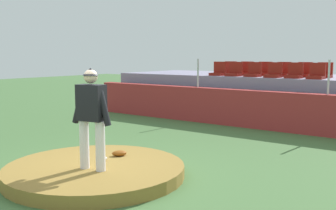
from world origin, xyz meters
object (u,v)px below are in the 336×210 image
at_px(stadium_chair_2, 254,72).
at_px(stadium_chair_1, 235,72).
at_px(stadium_chair_0, 219,71).
at_px(stadium_chair_8, 264,71).
at_px(stadium_chair_7, 246,71).
at_px(pitcher, 91,111).
at_px(baseball, 105,159).
at_px(stadium_chair_3, 274,73).
at_px(stadium_chair_5, 316,74).
at_px(stadium_chair_10, 304,72).
at_px(fielding_glove, 119,153).
at_px(stadium_chair_11, 324,73).
at_px(stadium_chair_6, 229,70).
at_px(stadium_chair_4, 294,73).
at_px(stadium_chair_9, 283,72).

bearing_deg(stadium_chair_2, stadium_chair_1, 1.54).
xyz_separation_m(stadium_chair_0, stadium_chair_8, (1.36, 0.90, 0.00)).
height_order(stadium_chair_0, stadium_chair_7, same).
height_order(pitcher, baseball, pitcher).
bearing_deg(stadium_chair_3, stadium_chair_5, -179.96).
bearing_deg(stadium_chair_8, pitcher, 93.64).
bearing_deg(stadium_chair_3, stadium_chair_8, -52.14).
height_order(stadium_chair_8, stadium_chair_10, same).
height_order(stadium_chair_0, stadium_chair_8, same).
relative_size(fielding_glove, stadium_chair_5, 0.60).
relative_size(stadium_chair_0, stadium_chair_1, 1.00).
height_order(fielding_glove, stadium_chair_11, stadium_chair_11).
relative_size(pitcher, stadium_chair_6, 3.64).
distance_m(stadium_chair_2, stadium_chair_11, 2.26).
bearing_deg(stadium_chair_1, stadium_chair_3, 178.47).
xyz_separation_m(stadium_chair_2, stadium_chair_4, (1.41, -0.01, 0.00)).
bearing_deg(stadium_chair_7, stadium_chair_8, -177.67).
bearing_deg(stadium_chair_0, stadium_chair_9, -157.42).
bearing_deg(stadium_chair_0, stadium_chair_5, 179.07).
bearing_deg(stadium_chair_0, stadium_chair_2, -179.98).
bearing_deg(stadium_chair_3, baseball, 86.48).
height_order(stadium_chair_9, stadium_chair_10, same).
height_order(fielding_glove, stadium_chair_7, stadium_chair_7).
distance_m(fielding_glove, stadium_chair_1, 7.11).
bearing_deg(stadium_chair_11, stadium_chair_10, -3.27).
bearing_deg(stadium_chair_10, stadium_chair_7, 0.34).
xyz_separation_m(fielding_glove, stadium_chair_1, (-0.98, 6.91, 1.41)).
bearing_deg(stadium_chair_4, stadium_chair_8, -32.69).
height_order(stadium_chair_1, stadium_chair_3, same).
distance_m(fielding_glove, stadium_chair_10, 8.02).
relative_size(stadium_chair_5, stadium_chair_9, 1.00).
height_order(pitcher, stadium_chair_0, pitcher).
bearing_deg(stadium_chair_10, stadium_chair_9, 1.49).
bearing_deg(stadium_chair_7, stadium_chair_0, 52.42).
height_order(stadium_chair_4, stadium_chair_7, same).
bearing_deg(fielding_glove, stadium_chair_1, -134.36).
bearing_deg(stadium_chair_6, stadium_chair_0, 91.24).
bearing_deg(stadium_chair_9, stadium_chair_1, 31.87).
height_order(baseball, stadium_chair_2, stadium_chair_2).
bearing_deg(stadium_chair_7, stadium_chair_4, 157.36).
distance_m(stadium_chair_8, stadium_chair_10, 1.44).
height_order(stadium_chair_7, stadium_chair_9, same).
bearing_deg(stadium_chair_5, stadium_chair_10, -54.07).
distance_m(stadium_chair_2, stadium_chair_6, 1.63).
relative_size(stadium_chair_3, stadium_chair_9, 1.00).
height_order(stadium_chair_0, stadium_chair_6, same).
relative_size(stadium_chair_7, stadium_chair_9, 1.00).
xyz_separation_m(pitcher, stadium_chair_9, (0.16, 8.78, 0.41)).
distance_m(stadium_chair_0, stadium_chair_2, 1.37).
xyz_separation_m(fielding_glove, stadium_chair_5, (1.85, 6.87, 1.41)).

